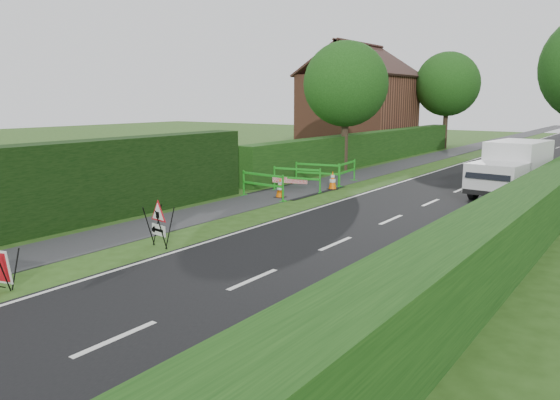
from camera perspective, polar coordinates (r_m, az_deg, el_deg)
The scene contains 21 objects.
ground at distance 12.50m, azimuth -14.88°, elevation -7.18°, with size 120.00×120.00×0.00m, color #284914.
road_surface at distance 43.26m, azimuth 26.15°, elevation 4.50°, with size 6.00×90.00×0.02m, color black.
footpath at distance 44.45m, azimuth 19.13°, elevation 5.12°, with size 2.00×90.00×0.02m, color #2D2D30.
hedge_west_near at distance 16.53m, azimuth -26.15°, elevation -3.60°, with size 1.10×18.00×2.50m, color black.
hedge_west_far at distance 33.02m, azimuth 9.41°, elevation 3.88°, with size 1.00×24.00×1.80m, color #14380F.
house_west at distance 42.21m, azimuth 8.15°, elevation 9.27°, with size 7.50×7.40×7.88m.
tree_nw at distance 29.08m, azimuth 6.89°, elevation 11.92°, with size 4.40×4.40×6.70m.
tree_fw at distance 43.82m, azimuth 17.09°, elevation 11.49°, with size 4.80×4.80×7.24m.
triangle_sign at distance 14.09m, azimuth -12.67°, elevation -2.05°, with size 0.81×0.81×1.04m.
works_van at distance 22.85m, azimuth 23.08°, elevation 3.12°, with size 2.29×4.80×2.11m.
traffic_cone_0 at distance 19.79m, azimuth 21.91°, elevation 0.05°, with size 0.38×0.38×0.79m.
traffic_cone_1 at distance 21.92m, azimuth 25.04°, elevation 0.77°, with size 0.38×0.38×0.79m.
traffic_cone_2 at distance 23.63m, azimuth 25.45°, elevation 1.37°, with size 0.38×0.38×0.79m.
traffic_cone_3 at distance 20.82m, azimuth 0.01°, elevation 1.30°, with size 0.38×0.38×0.79m.
traffic_cone_4 at distance 22.84m, azimuth 5.52°, elevation 2.07°, with size 0.38×0.38×0.79m.
ped_barrier_0 at distance 20.59m, azimuth -1.82°, elevation 1.86°, with size 2.08×0.54×1.00m.
ped_barrier_1 at distance 22.22m, azimuth 1.78°, elevation 2.50°, with size 2.09×0.76×1.00m.
ped_barrier_2 at distance 23.81m, azimuth 3.95°, elevation 3.01°, with size 2.09×0.75×1.00m.
ped_barrier_3 at distance 24.48m, azimuth 7.01°, elevation 3.17°, with size 0.63×2.09×1.00m.
redwhite_plank at distance 22.44m, azimuth 1.02°, elevation 0.95°, with size 1.50×0.04×0.25m, color red.
hatchback_car at distance 35.31m, azimuth 22.12°, elevation 4.68°, with size 1.45×3.61×1.23m, color silver.
Camera 1 is at (9.22, -7.57, 3.72)m, focal length 35.00 mm.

